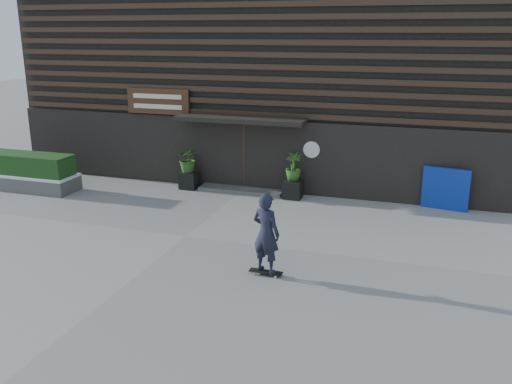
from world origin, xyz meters
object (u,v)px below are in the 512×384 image
(planter_pot_right, at_px, (293,189))
(planter_pot_left, at_px, (189,180))
(raised_bed, at_px, (30,182))
(skateboarder, at_px, (266,233))
(blue_tarp, at_px, (446,189))

(planter_pot_right, bearing_deg, planter_pot_left, 180.00)
(raised_bed, xyz_separation_m, skateboarder, (10.07, -4.23, 0.78))
(planter_pot_right, xyz_separation_m, raised_bed, (-9.15, -1.85, -0.05))
(planter_pot_left, distance_m, skateboarder, 7.73)
(planter_pot_right, relative_size, skateboarder, 0.30)
(planter_pot_right, bearing_deg, blue_tarp, 3.55)
(raised_bed, bearing_deg, blue_tarp, 8.73)
(planter_pot_left, xyz_separation_m, raised_bed, (-5.35, -1.85, -0.05))
(planter_pot_left, height_order, raised_bed, planter_pot_left)
(planter_pot_right, distance_m, blue_tarp, 4.86)
(planter_pot_left, height_order, planter_pot_right, same)
(planter_pot_left, bearing_deg, blue_tarp, 1.99)
(planter_pot_left, relative_size, planter_pot_right, 1.00)
(raised_bed, relative_size, skateboarder, 1.78)
(raised_bed, bearing_deg, planter_pot_left, 19.06)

